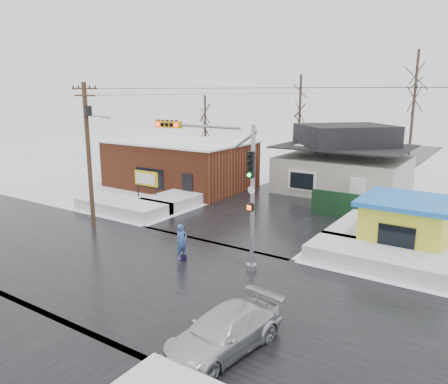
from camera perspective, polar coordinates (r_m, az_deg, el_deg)
The scene contains 20 objects.
ground at distance 21.55m, azimuth -9.95°, elevation -10.29°, with size 120.00×120.00×0.00m, color white.
road_ns at distance 21.54m, azimuth -9.95°, elevation -10.27°, with size 10.00×120.00×0.02m, color black.
road_ew at distance 21.54m, azimuth -9.95°, elevation -10.27°, with size 120.00×10.00×0.02m, color black.
snowbank_nw at distance 32.17m, azimuth -13.08°, elevation -1.79°, with size 7.00×3.00×0.80m, color white.
snowbank_ne at distance 23.17m, azimuth 19.63°, elevation -8.11°, with size 7.00×3.00×0.80m, color white.
snowbank_nside_w at distance 34.41m, azimuth -4.74°, elevation -0.52°, with size 3.00×8.00×0.80m, color white.
snowbank_nside_e at distance 28.23m, azimuth 18.24°, elevation -4.21°, with size 3.00×8.00×0.80m, color white.
traffic_signal at distance 20.96m, azimuth 0.01°, elevation 2.26°, with size 6.05×0.68×7.00m.
utility_pole at distance 28.24m, azimuth -17.23°, elevation 5.67°, with size 3.15×0.44×9.00m.
brick_building at distance 39.59m, azimuth -5.75°, elevation 3.73°, with size 12.20×8.20×4.12m.
marquee_sign at distance 33.53m, azimuth -10.13°, elevation 1.62°, with size 2.20×0.21×2.55m.
house at distance 38.50m, azimuth 15.39°, elevation 3.88°, with size 10.40×8.40×5.76m.
kiosk at distance 25.53m, azimuth 22.58°, elevation -3.89°, with size 4.60×4.60×2.88m.
fence at distance 30.08m, azimuth 18.43°, elevation -2.18°, with size 8.00×0.12×1.80m, color black.
tree_far_left at distance 43.95m, azimuth 9.94°, elevation 12.23°, with size 3.00×3.00×10.00m.
tree_far_mid at distance 42.90m, azimuth 23.81°, elevation 13.45°, with size 3.00×3.00×12.00m.
tree_far_west at distance 47.29m, azimuth -2.49°, elevation 10.53°, with size 3.00×3.00×8.00m.
pedestrian at distance 22.55m, azimuth -5.56°, elevation -6.54°, with size 0.68×0.44×1.85m, color #3A5AA4.
car at distance 15.18m, azimuth 0.01°, elevation -17.80°, with size 1.93×4.75×1.38m, color silver.
shopping_bag at distance 22.52m, azimuth -5.28°, elevation -8.61°, with size 0.28×0.12×0.35m, color black.
Camera 1 is at (13.84, -14.17, 8.49)m, focal length 35.00 mm.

